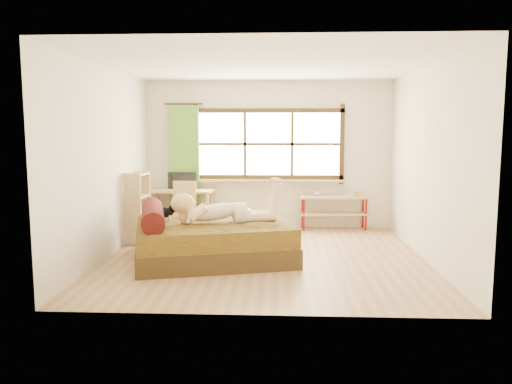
{
  "coord_description": "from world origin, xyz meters",
  "views": [
    {
      "loc": [
        0.2,
        -6.97,
        1.82
      ],
      "look_at": [
        -0.14,
        0.2,
        0.92
      ],
      "focal_mm": 35.0,
      "sensor_mm": 36.0,
      "label": 1
    }
  ],
  "objects_px": {
    "chair": "(183,205)",
    "pipe_shelf": "(335,205)",
    "desk": "(181,195)",
    "kitten": "(164,211)",
    "bed": "(209,239)",
    "woman": "(223,200)",
    "bookshelf": "(138,207)"
  },
  "relations": [
    {
      "from": "bookshelf",
      "to": "woman",
      "type": "bearing_deg",
      "value": -30.69
    },
    {
      "from": "desk",
      "to": "pipe_shelf",
      "type": "xyz_separation_m",
      "value": [
        2.8,
        0.12,
        -0.18
      ]
    },
    {
      "from": "kitten",
      "to": "bookshelf",
      "type": "bearing_deg",
      "value": 111.08
    },
    {
      "from": "bed",
      "to": "kitten",
      "type": "bearing_deg",
      "value": 155.58
    },
    {
      "from": "woman",
      "to": "bookshelf",
      "type": "distance_m",
      "value": 1.84
    },
    {
      "from": "kitten",
      "to": "chair",
      "type": "xyz_separation_m",
      "value": [
        -0.03,
        1.59,
        -0.15
      ]
    },
    {
      "from": "woman",
      "to": "pipe_shelf",
      "type": "distance_m",
      "value": 2.89
    },
    {
      "from": "bed",
      "to": "kitten",
      "type": "height_order",
      "value": "bed"
    },
    {
      "from": "bed",
      "to": "woman",
      "type": "relative_size",
      "value": 1.67
    },
    {
      "from": "desk",
      "to": "pipe_shelf",
      "type": "bearing_deg",
      "value": 7.8
    },
    {
      "from": "bed",
      "to": "woman",
      "type": "distance_m",
      "value": 0.6
    },
    {
      "from": "kitten",
      "to": "bookshelf",
      "type": "xyz_separation_m",
      "value": [
        -0.63,
        0.87,
        -0.08
      ]
    },
    {
      "from": "woman",
      "to": "bed",
      "type": "bearing_deg",
      "value": 154.9
    },
    {
      "from": "chair",
      "to": "pipe_shelf",
      "type": "xyz_separation_m",
      "value": [
        2.69,
        0.49,
        -0.06
      ]
    },
    {
      "from": "bed",
      "to": "chair",
      "type": "relative_size",
      "value": 2.72
    },
    {
      "from": "pipe_shelf",
      "to": "woman",
      "type": "bearing_deg",
      "value": -132.42
    },
    {
      "from": "desk",
      "to": "chair",
      "type": "relative_size",
      "value": 1.33
    },
    {
      "from": "woman",
      "to": "desk",
      "type": "relative_size",
      "value": 1.22
    },
    {
      "from": "kitten",
      "to": "bookshelf",
      "type": "relative_size",
      "value": 0.28
    },
    {
      "from": "woman",
      "to": "chair",
      "type": "bearing_deg",
      "value": 102.49
    },
    {
      "from": "kitten",
      "to": "bookshelf",
      "type": "height_order",
      "value": "bookshelf"
    },
    {
      "from": "woman",
      "to": "chair",
      "type": "relative_size",
      "value": 1.62
    },
    {
      "from": "kitten",
      "to": "bed",
      "type": "bearing_deg",
      "value": -24.42
    },
    {
      "from": "chair",
      "to": "pipe_shelf",
      "type": "distance_m",
      "value": 2.73
    },
    {
      "from": "bed",
      "to": "bookshelf",
      "type": "distance_m",
      "value": 1.66
    },
    {
      "from": "desk",
      "to": "chair",
      "type": "bearing_deg",
      "value": -68.29
    },
    {
      "from": "desk",
      "to": "woman",
      "type": "bearing_deg",
      "value": -59.16
    },
    {
      "from": "desk",
      "to": "bookshelf",
      "type": "xyz_separation_m",
      "value": [
        -0.5,
        -1.08,
        -0.06
      ]
    },
    {
      "from": "kitten",
      "to": "desk",
      "type": "relative_size",
      "value": 0.26
    },
    {
      "from": "woman",
      "to": "kitten",
      "type": "distance_m",
      "value": 0.9
    },
    {
      "from": "kitten",
      "to": "chair",
      "type": "bearing_deg",
      "value": 76.18
    },
    {
      "from": "chair",
      "to": "pipe_shelf",
      "type": "height_order",
      "value": "chair"
    }
  ]
}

